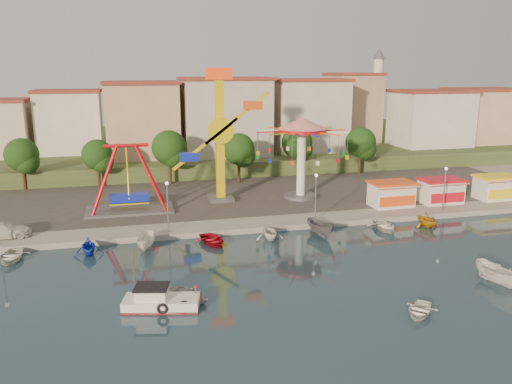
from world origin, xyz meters
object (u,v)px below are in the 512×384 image
object	(u,v)px
pirate_ship_ride	(128,180)
skiff	(498,275)
cabin_motorboat	(159,302)
van	(2,230)
wave_swinger	(302,140)
kamikaze_tower	(224,140)
rowboat_a	(188,295)

from	to	relation	value
pirate_ship_ride	skiff	size ratio (longest dim) A/B	2.31
pirate_ship_ride	cabin_motorboat	distance (m)	25.32
cabin_motorboat	pirate_ship_ride	bearing A→B (deg)	107.58
cabin_motorboat	van	world-z (taller)	van
wave_swinger	cabin_motorboat	distance (m)	33.64
kamikaze_tower	skiff	xyz separation A→B (m)	(16.76, -29.35, -7.57)
wave_swinger	cabin_motorboat	xyz separation A→B (m)	(-19.72, -26.16, -7.69)
wave_swinger	kamikaze_tower	bearing A→B (deg)	175.21
pirate_ship_ride	kamikaze_tower	bearing A→B (deg)	9.88
van	skiff	bearing A→B (deg)	-122.05
skiff	van	bearing A→B (deg)	145.92
pirate_ship_ride	van	xyz separation A→B (m)	(-12.26, -7.02, -3.02)
kamikaze_tower	wave_swinger	size ratio (longest dim) A/B	1.42
kamikaze_tower	skiff	bearing A→B (deg)	-60.28
wave_swinger	skiff	bearing A→B (deg)	-76.54
pirate_ship_ride	rowboat_a	distance (m)	24.77
skiff	wave_swinger	bearing A→B (deg)	95.85
kamikaze_tower	rowboat_a	distance (m)	28.39
pirate_ship_ride	skiff	bearing A→B (deg)	-43.78
skiff	cabin_motorboat	bearing A→B (deg)	167.31
pirate_ship_ride	cabin_motorboat	xyz separation A→B (m)	(1.95, -24.94, -3.89)
kamikaze_tower	van	distance (m)	26.60
kamikaze_tower	van	bearing A→B (deg)	-159.32
kamikaze_tower	cabin_motorboat	world-z (taller)	kamikaze_tower
cabin_motorboat	skiff	size ratio (longest dim) A/B	1.32
wave_swinger	skiff	size ratio (longest dim) A/B	2.68
pirate_ship_ride	cabin_motorboat	size ratio (longest dim) A/B	1.75
kamikaze_tower	van	xyz separation A→B (m)	(-24.00, -9.06, -7.03)
pirate_ship_ride	rowboat_a	bearing A→B (deg)	-80.35
rowboat_a	skiff	xyz separation A→B (m)	(24.40, -3.21, 0.45)
wave_swinger	van	world-z (taller)	wave_swinger
cabin_motorboat	van	distance (m)	22.89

